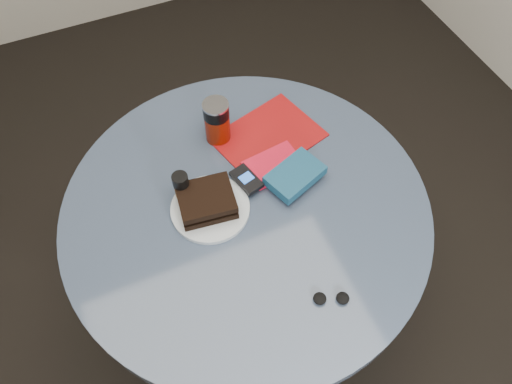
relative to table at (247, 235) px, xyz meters
name	(u,v)px	position (x,y,z in m)	size (l,w,h in m)	color
ground	(249,307)	(0.00, 0.00, -0.59)	(4.00, 4.00, 0.00)	black
table	(247,235)	(0.00, 0.00, 0.00)	(1.00, 1.00, 0.75)	black
plate	(210,209)	(-0.09, 0.03, 0.17)	(0.21, 0.21, 0.01)	silver
sandwich	(206,201)	(-0.10, 0.03, 0.20)	(0.16, 0.14, 0.05)	black
soda_can	(217,121)	(0.02, 0.25, 0.23)	(0.08, 0.08, 0.14)	#6F1605
pepper_grinder	(182,187)	(-0.14, 0.09, 0.21)	(0.05, 0.05, 0.10)	#4A3820
magazine	(268,137)	(0.16, 0.19, 0.17)	(0.29, 0.22, 0.01)	maroon
red_book	(274,165)	(0.12, 0.09, 0.18)	(0.16, 0.10, 0.01)	red
novel	(295,175)	(0.15, 0.02, 0.20)	(0.15, 0.10, 0.03)	navy
mp3_player	(246,179)	(0.03, 0.06, 0.19)	(0.07, 0.10, 0.02)	black
headphones	(331,298)	(0.08, -0.33, 0.17)	(0.09, 0.06, 0.02)	black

